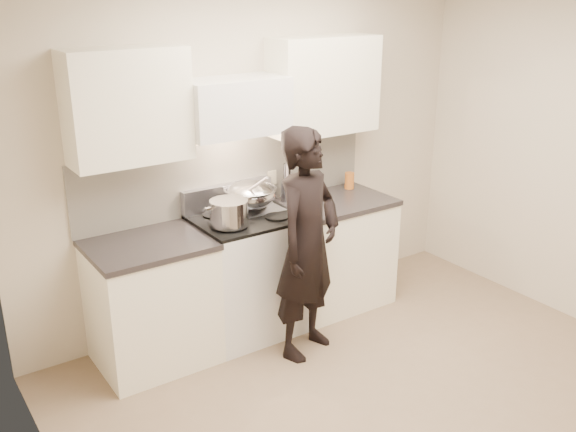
{
  "coord_description": "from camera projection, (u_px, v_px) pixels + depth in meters",
  "views": [
    {
      "loc": [
        -2.56,
        -2.46,
        2.58
      ],
      "look_at": [
        -0.17,
        1.05,
        1.04
      ],
      "focal_mm": 40.0,
      "sensor_mm": 36.0,
      "label": 1
    }
  ],
  "objects": [
    {
      "name": "ground_plane",
      "position": [
        401.0,
        407.0,
        4.15
      ],
      "size": [
        4.0,
        4.0,
        0.0
      ],
      "primitive_type": "plane",
      "color": "#816C54"
    },
    {
      "name": "room_shell",
      "position": [
        367.0,
        157.0,
        3.86
      ],
      "size": [
        4.04,
        3.54,
        2.7
      ],
      "color": "beige",
      "rests_on": "ground"
    },
    {
      "name": "stove",
      "position": [
        247.0,
        274.0,
        4.93
      ],
      "size": [
        0.76,
        0.65,
        0.96
      ],
      "color": "white",
      "rests_on": "ground"
    },
    {
      "name": "counter_right",
      "position": [
        332.0,
        252.0,
        5.38
      ],
      "size": [
        0.92,
        0.67,
        0.92
      ],
      "color": "white",
      "rests_on": "ground"
    },
    {
      "name": "counter_left",
      "position": [
        152.0,
        302.0,
        4.53
      ],
      "size": [
        0.82,
        0.67,
        0.92
      ],
      "color": "white",
      "rests_on": "ground"
    },
    {
      "name": "wok",
      "position": [
        250.0,
        195.0,
        4.87
      ],
      "size": [
        0.41,
        0.5,
        0.33
      ],
      "color": "#B0AFB6",
      "rests_on": "stove"
    },
    {
      "name": "stock_pot",
      "position": [
        229.0,
        213.0,
        4.54
      ],
      "size": [
        0.39,
        0.3,
        0.18
      ],
      "color": "#B0AFB6",
      "rests_on": "stove"
    },
    {
      "name": "utensil_crock",
      "position": [
        288.0,
        189.0,
        5.17
      ],
      "size": [
        0.12,
        0.12,
        0.31
      ],
      "color": "#B4B4C3",
      "rests_on": "counter_right"
    },
    {
      "name": "spice_jar",
      "position": [
        314.0,
        190.0,
        5.33
      ],
      "size": [
        0.04,
        0.04,
        0.08
      ],
      "color": "#F14904",
      "rests_on": "counter_right"
    },
    {
      "name": "oil_glass",
      "position": [
        349.0,
        181.0,
        5.49
      ],
      "size": [
        0.08,
        0.08,
        0.14
      ],
      "color": "#B25F21",
      "rests_on": "counter_right"
    },
    {
      "name": "person",
      "position": [
        307.0,
        244.0,
        4.53
      ],
      "size": [
        0.72,
        0.6,
        1.69
      ],
      "primitive_type": "imported",
      "rotation": [
        0.0,
        0.0,
        0.37
      ],
      "color": "black",
      "rests_on": "ground"
    }
  ]
}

